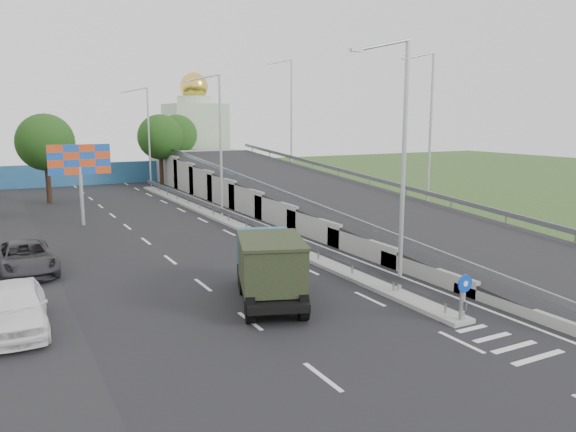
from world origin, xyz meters
TOP-DOWN VIEW (x-y plane):
  - ground at (0.00, 0.00)m, footprint 160.00×160.00m
  - road_surface at (-3.00, 20.00)m, footprint 26.00×90.00m
  - median at (0.00, 24.00)m, footprint 1.00×44.00m
  - overpass_ramp at (7.50, 24.00)m, footprint 10.00×50.00m
  - median_guardrail at (0.00, 24.00)m, footprint 0.09×44.00m
  - sign_bollard at (0.00, 2.17)m, footprint 0.64×0.23m
  - lamp_post_near at (0.11, 6.00)m, footprint 2.74×0.18m
  - lamp_post_mid at (0.11, 26.00)m, footprint 2.74×0.18m
  - lamp_post_far at (0.11, 46.00)m, footprint 2.74×0.18m
  - blue_wall at (-4.00, 52.00)m, footprint 30.00×0.50m
  - church at (10.00, 60.00)m, footprint 7.00×7.00m
  - billboard at (-9.00, 28.00)m, footprint 4.00×0.24m
  - tree_left_mid at (-10.00, 40.00)m, footprint 4.80×4.80m
  - tree_median_far at (2.00, 48.00)m, footprint 4.80×4.80m
  - tree_ramp_far at (6.00, 55.00)m, footprint 4.80×4.80m
  - dump_truck at (-4.82, 7.86)m, footprint 4.15×6.53m
  - parked_car_a at (-13.95, 8.97)m, footprint 2.24×5.12m
  - parked_car_c at (-13.20, 16.80)m, footprint 2.76×5.51m

SIDE VIEW (x-z plane):
  - ground at x=0.00m, z-range 0.00..0.00m
  - road_surface at x=-3.00m, z-range -0.02..0.02m
  - median at x=0.00m, z-range 0.00..0.20m
  - median_guardrail at x=0.00m, z-range 0.39..1.10m
  - parked_car_c at x=-13.20m, z-range 0.00..1.50m
  - parked_car_a at x=-13.95m, z-range 0.00..1.72m
  - sign_bollard at x=0.00m, z-range 0.20..1.87m
  - blue_wall at x=-4.00m, z-range 0.00..2.40m
  - dump_truck at x=-4.82m, z-range 0.14..2.85m
  - overpass_ramp at x=7.50m, z-range 0.00..3.50m
  - billboard at x=-9.00m, z-range 1.44..6.94m
  - tree_left_mid at x=-10.00m, z-range 1.38..8.98m
  - tree_median_far at x=2.00m, z-range 1.38..8.98m
  - tree_ramp_far at x=6.00m, z-range 1.38..8.98m
  - church at x=10.00m, z-range -1.59..12.21m
  - lamp_post_near at x=0.11m, z-range 0.77..10.85m
  - lamp_post_mid at x=0.11m, z-range 0.77..10.85m
  - lamp_post_far at x=0.11m, z-range 0.77..10.85m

